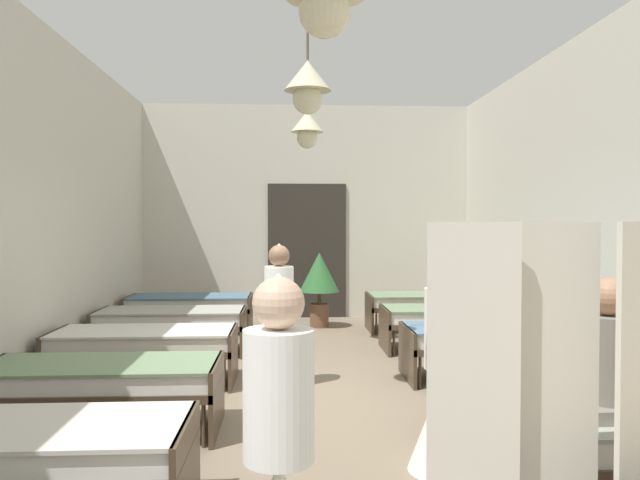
{
  "coord_description": "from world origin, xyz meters",
  "views": [
    {
      "loc": [
        -0.36,
        -5.72,
        1.69
      ],
      "look_at": [
        0.0,
        0.94,
        1.51
      ],
      "focal_mm": 34.28,
      "sensor_mm": 36.0,
      "label": 1
    }
  ],
  "objects": [
    {
      "name": "ground_plane",
      "position": [
        0.0,
        0.0,
        -0.05
      ],
      "size": [
        6.42,
        11.1,
        0.1
      ],
      "primitive_type": "cube",
      "color": "#7A6B56"
    },
    {
      "name": "room_shell",
      "position": [
        -0.0,
        1.25,
        1.91
      ],
      "size": [
        6.22,
        10.7,
        3.81
      ],
      "color": "beige",
      "rests_on": "ground"
    },
    {
      "name": "bed_left_row_1",
      "position": [
        -1.86,
        -2.27,
        0.44
      ],
      "size": [
        1.9,
        0.84,
        0.57
      ],
      "color": "#473828",
      "rests_on": "ground"
    },
    {
      "name": "bed_left_row_2",
      "position": [
        -1.86,
        -0.76,
        0.44
      ],
      "size": [
        1.9,
        0.84,
        0.57
      ],
      "color": "#473828",
      "rests_on": "ground"
    },
    {
      "name": "bed_right_row_2",
      "position": [
        1.86,
        -0.76,
        0.44
      ],
      "size": [
        1.9,
        0.84,
        0.57
      ],
      "color": "#473828",
      "rests_on": "ground"
    },
    {
      "name": "bed_left_row_3",
      "position": [
        -1.86,
        0.76,
        0.44
      ],
      "size": [
        1.9,
        0.84,
        0.57
      ],
      "color": "#473828",
      "rests_on": "ground"
    },
    {
      "name": "bed_right_row_3",
      "position": [
        1.86,
        0.76,
        0.44
      ],
      "size": [
        1.9,
        0.84,
        0.57
      ],
      "color": "#473828",
      "rests_on": "ground"
    },
    {
      "name": "bed_left_row_4",
      "position": [
        -1.86,
        2.27,
        0.44
      ],
      "size": [
        1.9,
        0.84,
        0.57
      ],
      "color": "#473828",
      "rests_on": "ground"
    },
    {
      "name": "bed_right_row_4",
      "position": [
        1.86,
        2.27,
        0.44
      ],
      "size": [
        1.9,
        0.84,
        0.57
      ],
      "color": "#473828",
      "rests_on": "ground"
    },
    {
      "name": "bed_left_row_5",
      "position": [
        -1.86,
        3.79,
        0.44
      ],
      "size": [
        1.9,
        0.84,
        0.57
      ],
      "color": "#473828",
      "rests_on": "ground"
    },
    {
      "name": "bed_right_row_5",
      "position": [
        1.86,
        3.79,
        0.44
      ],
      "size": [
        1.9,
        0.84,
        0.57
      ],
      "color": "#473828",
      "rests_on": "ground"
    },
    {
      "name": "nurse_near_aisle",
      "position": [
        0.72,
        -1.63,
        0.53
      ],
      "size": [
        0.52,
        0.52,
        1.49
      ],
      "rotation": [
        0.0,
        0.0,
        2.21
      ],
      "color": "white",
      "rests_on": "ground"
    },
    {
      "name": "nurse_mid_aisle",
      "position": [
        -0.44,
        0.56,
        0.53
      ],
      "size": [
        0.52,
        0.52,
        1.49
      ],
      "rotation": [
        0.0,
        0.0,
        2.54
      ],
      "color": "white",
      "rests_on": "ground"
    },
    {
      "name": "patient_seated_primary",
      "position": [
        1.51,
        -2.27,
        0.87
      ],
      "size": [
        0.44,
        0.44,
        0.8
      ],
      "color": "slate",
      "rests_on": "bed_right_row_1"
    },
    {
      "name": "potted_plant",
      "position": [
        0.17,
        4.18,
        0.82
      ],
      "size": [
        0.65,
        0.65,
        1.22
      ],
      "color": "brown",
      "rests_on": "ground"
    },
    {
      "name": "privacy_screen",
      "position": [
        0.91,
        -2.95,
        0.85
      ],
      "size": [
        1.25,
        0.18,
        1.7
      ],
      "rotation": [
        0.0,
        0.0,
        0.08
      ],
      "color": "silver",
      "rests_on": "ground"
    }
  ]
}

